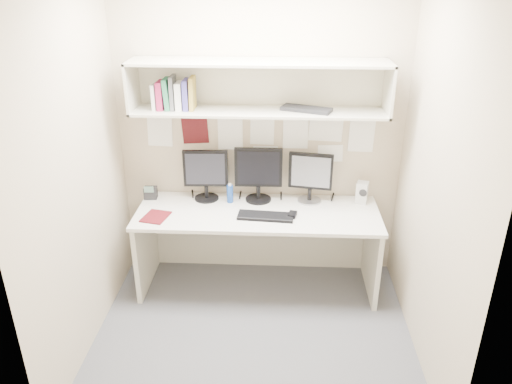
# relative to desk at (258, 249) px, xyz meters

# --- Properties ---
(floor) EXTENTS (2.40, 2.00, 0.01)m
(floor) POSITION_rel_desk_xyz_m (0.00, -0.65, -0.37)
(floor) COLOR #4A4B4F
(floor) RESTS_ON ground
(wall_back) EXTENTS (2.40, 0.02, 2.60)m
(wall_back) POSITION_rel_desk_xyz_m (0.00, 0.35, 0.93)
(wall_back) COLOR tan
(wall_back) RESTS_ON ground
(wall_front) EXTENTS (2.40, 0.02, 2.60)m
(wall_front) POSITION_rel_desk_xyz_m (0.00, -1.65, 0.93)
(wall_front) COLOR tan
(wall_front) RESTS_ON ground
(wall_left) EXTENTS (0.02, 2.00, 2.60)m
(wall_left) POSITION_rel_desk_xyz_m (-1.20, -0.65, 0.93)
(wall_left) COLOR tan
(wall_left) RESTS_ON ground
(wall_right) EXTENTS (0.02, 2.00, 2.60)m
(wall_right) POSITION_rel_desk_xyz_m (1.20, -0.65, 0.93)
(wall_right) COLOR tan
(wall_right) RESTS_ON ground
(desk) EXTENTS (2.00, 0.70, 0.73)m
(desk) POSITION_rel_desk_xyz_m (0.00, 0.00, 0.00)
(desk) COLOR silver
(desk) RESTS_ON floor
(overhead_hutch) EXTENTS (2.00, 0.38, 0.40)m
(overhead_hutch) POSITION_rel_desk_xyz_m (0.00, 0.21, 1.35)
(overhead_hutch) COLOR beige
(overhead_hutch) RESTS_ON wall_back
(pinned_papers) EXTENTS (1.92, 0.01, 0.48)m
(pinned_papers) POSITION_rel_desk_xyz_m (0.00, 0.34, 0.88)
(pinned_papers) COLOR white
(pinned_papers) RESTS_ON wall_back
(monitor_left) EXTENTS (0.38, 0.21, 0.44)m
(monitor_left) POSITION_rel_desk_xyz_m (-0.45, 0.22, 0.61)
(monitor_left) COLOR black
(monitor_left) RESTS_ON desk
(monitor_center) EXTENTS (0.40, 0.22, 0.47)m
(monitor_center) POSITION_rel_desk_xyz_m (-0.01, 0.22, 0.62)
(monitor_center) COLOR black
(monitor_center) RESTS_ON desk
(monitor_right) EXTENTS (0.37, 0.20, 0.43)m
(monitor_right) POSITION_rel_desk_xyz_m (0.43, 0.22, 0.60)
(monitor_right) COLOR #A5A5AA
(monitor_right) RESTS_ON desk
(keyboard) EXTENTS (0.46, 0.19, 0.02)m
(keyboard) POSITION_rel_desk_xyz_m (0.07, -0.11, 0.37)
(keyboard) COLOR black
(keyboard) RESTS_ON desk
(mouse) EXTENTS (0.08, 0.11, 0.03)m
(mouse) POSITION_rel_desk_xyz_m (0.28, -0.08, 0.38)
(mouse) COLOR black
(mouse) RESTS_ON desk
(speaker) EXTENTS (0.12, 0.12, 0.19)m
(speaker) POSITION_rel_desk_xyz_m (0.87, 0.21, 0.46)
(speaker) COLOR beige
(speaker) RESTS_ON desk
(blue_bottle) EXTENTS (0.05, 0.05, 0.17)m
(blue_bottle) POSITION_rel_desk_xyz_m (-0.24, 0.16, 0.44)
(blue_bottle) COLOR navy
(blue_bottle) RESTS_ON desk
(maroon_notebook) EXTENTS (0.23, 0.26, 0.01)m
(maroon_notebook) POSITION_rel_desk_xyz_m (-0.81, -0.16, 0.37)
(maroon_notebook) COLOR #530E13
(maroon_notebook) RESTS_ON desk
(desk_phone) EXTENTS (0.11, 0.11, 0.13)m
(desk_phone) POSITION_rel_desk_xyz_m (-0.94, 0.20, 0.42)
(desk_phone) COLOR black
(desk_phone) RESTS_ON desk
(book_stack) EXTENTS (0.33, 0.16, 0.26)m
(book_stack) POSITION_rel_desk_xyz_m (-0.66, 0.15, 1.29)
(book_stack) COLOR silver
(book_stack) RESTS_ON overhead_hutch
(hutch_tray) EXTENTS (0.42, 0.28, 0.03)m
(hutch_tray) POSITION_rel_desk_xyz_m (0.37, 0.15, 1.19)
(hutch_tray) COLOR black
(hutch_tray) RESTS_ON overhead_hutch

